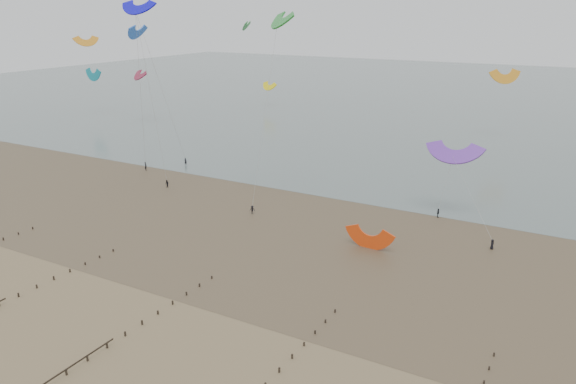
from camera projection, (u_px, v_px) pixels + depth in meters
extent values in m
plane|color=brown|center=(124.00, 311.00, 66.47)|extent=(500.00, 500.00, 0.00)
plane|color=#475654|center=(476.00, 96.00, 232.43)|extent=(500.00, 500.00, 0.00)
plane|color=#473A28|center=(274.00, 219.00, 95.51)|extent=(500.00, 500.00, 0.00)
ellipsoid|color=slate|center=(141.00, 225.00, 93.08)|extent=(23.60, 14.36, 0.01)
ellipsoid|color=slate|center=(346.00, 226.00, 92.44)|extent=(33.64, 18.32, 0.01)
ellipsoid|color=slate|center=(561.00, 294.00, 70.50)|extent=(19.65, 13.67, 0.01)
ellipsoid|color=slate|center=(123.00, 179.00, 118.21)|extent=(26.95, 14.22, 0.01)
cube|color=black|center=(3.00, 239.00, 86.84)|extent=(0.16, 0.16, 0.51)
cube|color=black|center=(18.00, 234.00, 89.03)|extent=(0.16, 0.16, 0.48)
cube|color=black|center=(33.00, 228.00, 91.22)|extent=(0.16, 0.16, 0.45)
cube|color=black|center=(18.00, 295.00, 69.74)|extent=(0.16, 0.16, 0.62)
cube|color=black|center=(37.00, 286.00, 71.93)|extent=(0.16, 0.16, 0.59)
cube|color=black|center=(54.00, 278.00, 74.12)|extent=(0.16, 0.16, 0.57)
cube|color=black|center=(70.00, 271.00, 76.31)|extent=(0.16, 0.16, 0.54)
cube|color=black|center=(85.00, 264.00, 78.49)|extent=(0.16, 0.16, 0.51)
cube|color=black|center=(100.00, 257.00, 80.68)|extent=(0.16, 0.16, 0.48)
cube|color=black|center=(113.00, 250.00, 82.87)|extent=(0.16, 0.16, 0.45)
cube|color=black|center=(66.00, 372.00, 54.83)|extent=(0.16, 0.16, 0.71)
cube|color=black|center=(87.00, 359.00, 57.02)|extent=(0.16, 0.16, 0.68)
cube|color=black|center=(107.00, 346.00, 59.21)|extent=(0.16, 0.16, 0.65)
cube|color=black|center=(125.00, 334.00, 61.39)|extent=(0.16, 0.16, 0.62)
cube|color=black|center=(142.00, 323.00, 63.58)|extent=(0.16, 0.16, 0.59)
cube|color=black|center=(158.00, 313.00, 65.77)|extent=(0.16, 0.16, 0.57)
cube|color=black|center=(173.00, 303.00, 67.96)|extent=(0.16, 0.16, 0.54)
cube|color=black|center=(186.00, 294.00, 70.15)|extent=(0.16, 0.16, 0.51)
cube|color=black|center=(199.00, 285.00, 72.34)|extent=(0.16, 0.16, 0.48)
cube|color=black|center=(212.00, 277.00, 74.52)|extent=(0.16, 0.16, 0.45)
cube|color=black|center=(279.00, 370.00, 55.24)|extent=(0.16, 0.16, 0.59)
cube|color=black|center=(292.00, 357.00, 57.42)|extent=(0.16, 0.16, 0.57)
cube|color=black|center=(304.00, 344.00, 59.61)|extent=(0.16, 0.16, 0.54)
cube|color=black|center=(315.00, 332.00, 61.80)|extent=(0.16, 0.16, 0.51)
cube|color=black|center=(325.00, 321.00, 63.99)|extent=(0.16, 0.16, 0.48)
cube|color=black|center=(335.00, 311.00, 66.18)|extent=(0.16, 0.16, 0.45)
cube|color=black|center=(484.00, 383.00, 53.45)|extent=(0.16, 0.16, 0.51)
cube|color=black|center=(489.00, 368.00, 55.64)|extent=(0.16, 0.16, 0.48)
cube|color=black|center=(494.00, 355.00, 57.83)|extent=(0.16, 0.16, 0.45)
imported|color=black|center=(146.00, 166.00, 124.34)|extent=(0.82, 0.72, 1.89)
imported|color=black|center=(186.00, 161.00, 128.87)|extent=(0.67, 0.51, 1.64)
imported|color=black|center=(167.00, 184.00, 112.29)|extent=(0.91, 0.79, 1.60)
imported|color=black|center=(252.00, 210.00, 97.98)|extent=(1.12, 1.02, 1.51)
imported|color=black|center=(492.00, 244.00, 83.51)|extent=(0.72, 0.88, 1.56)
imported|color=black|center=(438.00, 213.00, 96.24)|extent=(0.57, 1.01, 1.62)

